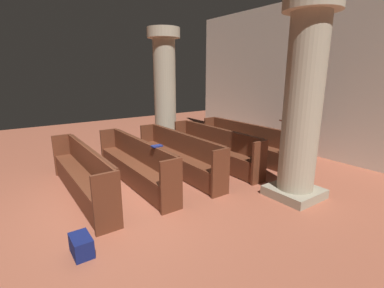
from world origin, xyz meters
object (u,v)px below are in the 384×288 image
object	(u,v)px
pew_row_1	(215,146)
lectern	(288,141)
pew_row_2	(179,153)
pew_row_3	(135,161)
pillar_aisle_side	(303,99)
pew_row_0	(245,140)
pillar_far_side	(165,88)
hymn_book	(157,146)
kneeler_box_navy	(81,245)
pew_row_4	(82,172)

from	to	relation	value
pew_row_1	lectern	size ratio (longest dim) A/B	2.97
pew_row_2	pew_row_3	size ratio (longest dim) A/B	1.00
pew_row_3	pillar_aisle_side	xyz separation A→B (m)	(2.44, 2.32, 1.42)
pew_row_1	pew_row_3	world-z (taller)	same
pew_row_0	pillar_aisle_side	distance (m)	3.02
pew_row_2	pillar_aisle_side	xyz separation A→B (m)	(2.44, 1.19, 1.42)
pew_row_1	pillar_far_side	distance (m)	2.78
lectern	hymn_book	size ratio (longest dim) A/B	5.11
pew_row_2	hymn_book	size ratio (longest dim) A/B	15.17
pew_row_3	kneeler_box_navy	bearing A→B (deg)	-41.17
pew_row_2	kneeler_box_navy	distance (m)	3.39
pew_row_3	hymn_book	size ratio (longest dim) A/B	15.17
pillar_aisle_side	pew_row_4	bearing A→B (deg)	-125.24
pillar_aisle_side	pillar_far_side	distance (m)	4.84
pew_row_4	kneeler_box_navy	distance (m)	2.00
pillar_aisle_side	pew_row_0	bearing A→B (deg)	156.16
pew_row_3	pillar_aisle_side	distance (m)	3.66
pillar_far_side	hymn_book	bearing A→B (deg)	-32.70
pew_row_3	pillar_aisle_side	size ratio (longest dim) A/B	0.86
pillar_far_side	kneeler_box_navy	size ratio (longest dim) A/B	9.27
pew_row_1	pew_row_3	xyz separation A→B (m)	(0.00, -2.27, 0.00)
lectern	pew_row_1	bearing A→B (deg)	-105.29
kneeler_box_navy	hymn_book	bearing A→B (deg)	123.20
pew_row_2	hymn_book	xyz separation A→B (m)	(0.69, -0.95, 0.47)
hymn_book	pew_row_3	bearing A→B (deg)	-164.90
pew_row_3	pew_row_4	world-z (taller)	same
pew_row_0	pillar_far_side	bearing A→B (deg)	-152.62
pew_row_0	pew_row_1	bearing A→B (deg)	-90.00
pew_row_2	pew_row_3	world-z (taller)	same
pew_row_4	lectern	distance (m)	5.73
pillar_far_side	kneeler_box_navy	distance (m)	6.02
pillar_far_side	kneeler_box_navy	world-z (taller)	pillar_far_side
pew_row_0	pillar_aisle_side	size ratio (longest dim) A/B	0.86
pew_row_0	pew_row_2	world-z (taller)	same
pew_row_3	kneeler_box_navy	size ratio (longest dim) A/B	7.97
pew_row_4	kneeler_box_navy	bearing A→B (deg)	-15.37
pew_row_2	pillar_far_side	xyz separation A→B (m)	(-2.39, 1.03, 1.42)
pew_row_1	lectern	distance (m)	2.37
pew_row_0	pew_row_3	distance (m)	3.40
pew_row_2	lectern	distance (m)	3.48
pew_row_2	kneeler_box_navy	world-z (taller)	pew_row_2
pew_row_4	pillar_far_side	size ratio (longest dim) A/B	0.86
pew_row_3	hymn_book	bearing A→B (deg)	15.10
pew_row_0	lectern	world-z (taller)	lectern
pew_row_3	pew_row_4	xyz separation A→B (m)	(0.00, -1.13, 0.00)
pillar_aisle_side	lectern	world-z (taller)	pillar_aisle_side
pillar_far_side	kneeler_box_navy	bearing A→B (deg)	-41.70
pillar_aisle_side	pillar_far_side	bearing A→B (deg)	-178.11
pew_row_2	pew_row_3	bearing A→B (deg)	-90.00
pew_row_1	pillar_aisle_side	distance (m)	2.83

